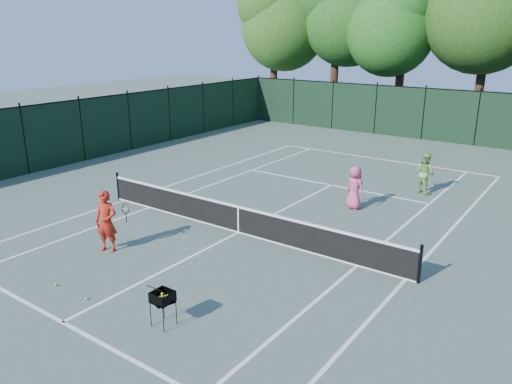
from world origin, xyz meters
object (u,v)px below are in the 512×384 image
Objects in this scene: ball_hopper at (163,297)px; loose_ball_near_cart at (86,299)px; coach at (106,221)px; player_pink at (355,188)px; loose_ball_midcourt at (56,285)px; player_green at (425,173)px.

ball_hopper reaches higher than loose_ball_near_cart.
loose_ball_near_cart is (1.86, -2.17, -0.88)m from coach.
player_pink reaches higher than loose_ball_midcourt.
coach reaches higher than loose_ball_near_cart.
player_pink is at bearing 76.23° from loose_ball_near_cart.
player_green is at bearing -95.57° from player_pink.
player_green is 24.38× the size of loose_ball_midcourt.
coach is at bearing 174.18° from ball_hopper.
coach is at bearing 106.60° from loose_ball_midcourt.
player_pink is 10.47m from loose_ball_midcourt.
ball_hopper is 3.59m from loose_ball_midcourt.
player_pink reaches higher than loose_ball_near_cart.
coach is 1.15× the size of player_pink.
player_green is 2.02× the size of ball_hopper.
coach is 26.81× the size of loose_ball_midcourt.
player_green is 12.88m from ball_hopper.
player_green reaches higher than loose_ball_midcourt.
player_pink is 3.65m from player_green.
loose_ball_midcourt is at bearing -156.26° from ball_hopper.
coach is 4.57m from ball_hopper.
ball_hopper is 2.42m from loose_ball_near_cart.
player_pink is at bearing 98.13° from player_green.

